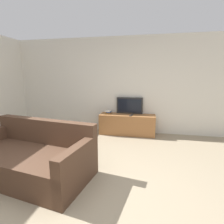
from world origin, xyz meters
name	(u,v)px	position (x,y,z in m)	size (l,w,h in m)	color
ground_plane	(81,202)	(0.00, 0.00, 0.00)	(14.00, 14.00, 0.00)	gray
wall_back	(120,86)	(0.00, 3.03, 1.30)	(9.00, 0.06, 2.60)	silver
tv_stand	(127,124)	(0.26, 2.76, 0.27)	(1.48, 0.44, 0.55)	#9E6638
television	(130,106)	(0.30, 2.94, 0.77)	(0.71, 0.09, 0.44)	black
couch	(31,158)	(-1.02, 0.46, 0.27)	(2.08, 1.27, 0.83)	#4C3323
book_stack	(109,112)	(-0.26, 2.79, 0.59)	(0.15, 0.23, 0.08)	gold
remote_on_stand	(131,115)	(0.38, 2.66, 0.56)	(0.09, 0.20, 0.02)	#2D2D2D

